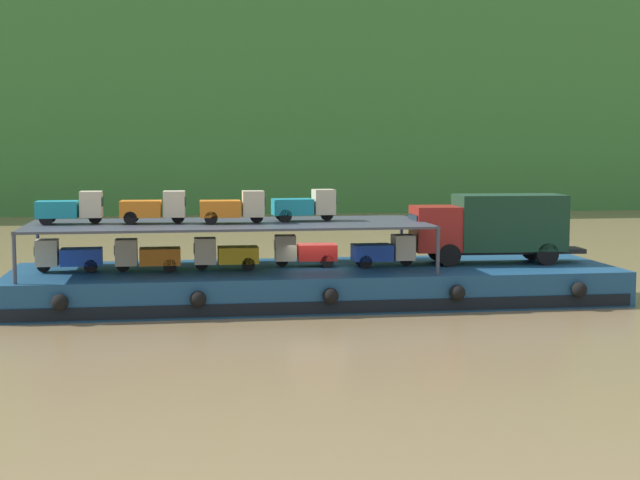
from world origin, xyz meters
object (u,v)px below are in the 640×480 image
at_px(mini_truck_lower_bow, 385,251).
at_px(mini_truck_upper_bow, 305,205).
at_px(cargo_barge, 316,285).
at_px(mini_truck_lower_stern, 68,255).
at_px(mini_truck_upper_stern, 71,208).
at_px(mini_truck_lower_aft, 147,255).
at_px(mini_truck_upper_fore, 233,207).
at_px(mini_truck_upper_mid, 154,207).
at_px(mini_truck_lower_fore, 304,251).
at_px(covered_lorry, 492,226).
at_px(mini_truck_lower_mid, 225,254).

distance_m(mini_truck_lower_bow, mini_truck_upper_bow, 4.03).
height_order(cargo_barge, mini_truck_lower_stern, mini_truck_lower_stern).
bearing_deg(mini_truck_upper_stern, mini_truck_upper_bow, 0.64).
distance_m(mini_truck_lower_aft, mini_truck_upper_fore, 4.18).
distance_m(mini_truck_upper_stern, mini_truck_upper_mid, 3.48).
bearing_deg(mini_truck_lower_fore, covered_lorry, -1.09).
relative_size(covered_lorry, mini_truck_lower_stern, 2.86).
bearing_deg(covered_lorry, mini_truck_upper_bow, 178.65).
relative_size(mini_truck_lower_mid, mini_truck_upper_bow, 0.98).
bearing_deg(mini_truck_upper_fore, mini_truck_lower_aft, 177.49).
bearing_deg(mini_truck_lower_bow, mini_truck_upper_mid, 179.03).
bearing_deg(mini_truck_upper_mid, covered_lorry, 0.73).
bearing_deg(cargo_barge, mini_truck_upper_mid, 178.99).
xyz_separation_m(mini_truck_lower_bow, mini_truck_upper_stern, (-13.42, 0.45, 2.00)).
distance_m(cargo_barge, mini_truck_upper_stern, 10.95).
relative_size(covered_lorry, mini_truck_lower_bow, 2.88).
relative_size(mini_truck_lower_fore, mini_truck_upper_fore, 1.01).
bearing_deg(mini_truck_lower_stern, mini_truck_lower_mid, -2.88).
bearing_deg(mini_truck_lower_aft, cargo_barge, 1.06).
bearing_deg(mini_truck_lower_mid, mini_truck_lower_bow, 0.58).
xyz_separation_m(mini_truck_lower_aft, mini_truck_upper_mid, (0.35, 0.26, 2.00)).
bearing_deg(mini_truck_upper_mid, mini_truck_upper_bow, 3.44).
distance_m(covered_lorry, mini_truck_upper_mid, 15.02).
distance_m(mini_truck_lower_stern, mini_truck_lower_mid, 6.58).
xyz_separation_m(cargo_barge, mini_truck_lower_mid, (-3.98, -0.12, 1.44)).
bearing_deg(mini_truck_lower_mid, mini_truck_lower_fore, 9.55).
bearing_deg(mini_truck_lower_aft, mini_truck_upper_fore, -2.51).
distance_m(mini_truck_lower_stern, mini_truck_upper_fore, 7.25).
distance_m(mini_truck_lower_aft, mini_truck_lower_fore, 6.83).
xyz_separation_m(mini_truck_lower_mid, mini_truck_lower_bow, (7.01, 0.07, 0.00)).
bearing_deg(mini_truck_lower_mid, mini_truck_lower_stern, 177.12).
height_order(mini_truck_lower_bow, mini_truck_upper_stern, mini_truck_upper_stern).
xyz_separation_m(cargo_barge, mini_truck_lower_aft, (-7.27, -0.13, 1.44)).
xyz_separation_m(mini_truck_lower_stern, mini_truck_upper_mid, (3.63, -0.09, 2.00)).
distance_m(cargo_barge, mini_truck_lower_mid, 4.23).
bearing_deg(mini_truck_upper_bow, mini_truck_upper_fore, -165.76).
height_order(mini_truck_lower_mid, mini_truck_upper_fore, mini_truck_upper_fore).
bearing_deg(mini_truck_lower_aft, covered_lorry, 1.67).
xyz_separation_m(mini_truck_lower_mid, mini_truck_upper_bow, (3.55, 0.63, 2.00)).
relative_size(mini_truck_lower_mid, mini_truck_upper_fore, 0.99).
distance_m(cargo_barge, mini_truck_lower_bow, 3.36).
bearing_deg(mini_truck_lower_stern, cargo_barge, -1.16).
relative_size(covered_lorry, mini_truck_lower_aft, 2.88).
bearing_deg(mini_truck_upper_stern, mini_truck_upper_fore, -5.86).
bearing_deg(mini_truck_upper_mid, mini_truck_lower_aft, -144.01).
xyz_separation_m(mini_truck_lower_bow, mini_truck_upper_mid, (-9.95, 0.17, 2.00)).
relative_size(mini_truck_upper_mid, mini_truck_upper_bow, 1.00).
height_order(mini_truck_upper_mid, mini_truck_upper_fore, same).
bearing_deg(mini_truck_upper_fore, mini_truck_lower_fore, 13.77).
bearing_deg(mini_truck_lower_aft, mini_truck_lower_bow, 0.49).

